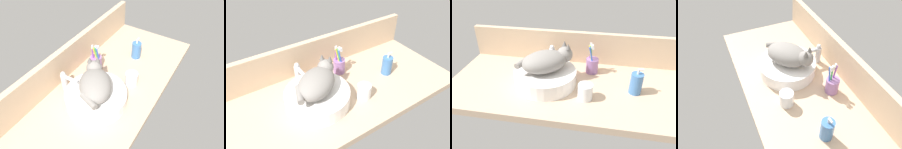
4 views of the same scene
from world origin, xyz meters
TOP-DOWN VIEW (x-y plane):
  - ground_plane at (0.00, 0.00)cm, footprint 137.65×59.99cm
  - backsplash_panel at (0.00, 28.20)cm, footprint 137.65×3.60cm
  - sink_basin at (-13.92, -0.95)cm, footprint 34.09×34.09cm
  - cat at (-12.88, -0.07)cm, footprint 30.19×28.65cm
  - faucet at (-14.93, 19.46)cm, footprint 3.60×11.84cm
  - soap_dispenser at (34.37, -1.46)cm, footprint 6.35×6.35cm
  - toothbrush_cup at (10.51, 15.59)cm, footprint 7.37×7.37cm
  - water_glass at (9.06, -10.96)cm, footprint 7.58×7.58cm

SIDE VIEW (x-z plane):
  - ground_plane at x=0.00cm, z-range -4.00..0.00cm
  - water_glass at x=9.06cm, z-range -0.58..7.77cm
  - sink_basin at x=-13.92cm, z-range 0.00..8.20cm
  - toothbrush_cup at x=10.51cm, z-range -4.22..14.51cm
  - soap_dispenser at x=34.37cm, z-range -1.55..13.25cm
  - faucet at x=-14.93cm, z-range 0.50..14.10cm
  - backsplash_panel at x=0.00cm, z-range 0.00..20.19cm
  - cat at x=-12.88cm, z-range 6.96..20.96cm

